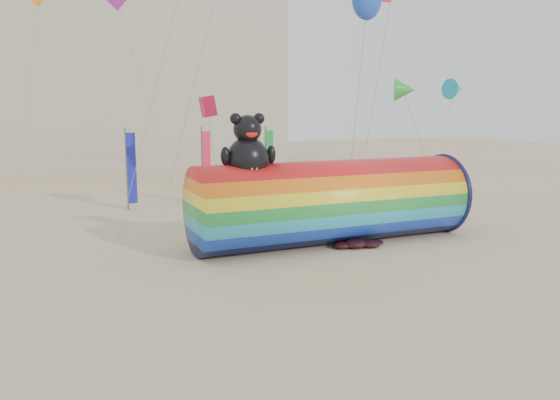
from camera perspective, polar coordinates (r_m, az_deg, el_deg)
name	(u,v)px	position (r m, az deg, el deg)	size (l,w,h in m)	color
ground	(284,263)	(22.95, 0.39, -6.57)	(160.00, 160.00, 0.00)	#CCB58C
hotel_building	(1,71)	(66.22, -27.10, 11.87)	(60.40, 15.40, 20.60)	#B7AD99
windsock_assembly	(332,200)	(26.13, 5.47, 0.05)	(13.62, 4.15, 6.28)	red
kite_handler	(345,223)	(26.78, 6.85, -2.42)	(0.63, 0.41, 1.72)	#4F5156
fabric_bundle	(359,244)	(25.66, 8.23, -4.54)	(2.62, 1.35, 0.41)	#33090F
festival_banners	(204,165)	(36.82, -7.95, 3.59)	(10.15, 0.23, 5.20)	#59595E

